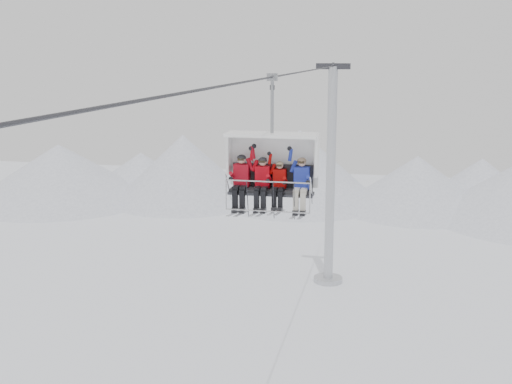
% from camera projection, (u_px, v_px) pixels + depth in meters
% --- Properties ---
extents(ridgeline, '(72.00, 21.00, 7.00)m').
position_uv_depth(ridgeline, '(333.00, 178.00, 59.19)').
color(ridgeline, white).
rests_on(ridgeline, ground).
extents(lift_tower_right, '(2.00, 1.80, 13.48)m').
position_uv_depth(lift_tower_right, '(330.00, 192.00, 39.07)').
color(lift_tower_right, '#B1B3B9').
rests_on(lift_tower_right, ground).
extents(haul_cable, '(0.06, 50.00, 0.06)m').
position_uv_depth(haul_cable, '(256.00, 80.00, 16.44)').
color(haul_cable, '#313136').
rests_on(haul_cable, lift_tower_left).
extents(chairlift_carrier, '(2.73, 1.17, 3.98)m').
position_uv_depth(chairlift_carrier, '(273.00, 163.00, 19.31)').
color(chairlift_carrier, black).
rests_on(chairlift_carrier, haul_cable).
extents(skier_far_left, '(0.46, 1.69, 1.80)m').
position_uv_depth(skier_far_left, '(241.00, 179.00, 19.30)').
color(skier_far_left, '#A50A19').
rests_on(skier_far_left, chairlift_carrier).
extents(skier_center_left, '(0.44, 1.69, 1.71)m').
position_uv_depth(skier_center_left, '(262.00, 181.00, 19.17)').
color(skier_center_left, '#BA0511').
rests_on(skier_center_left, chairlift_carrier).
extents(skier_center_right, '(0.39, 1.69, 1.55)m').
position_uv_depth(skier_center_right, '(279.00, 183.00, 19.06)').
color(skier_center_right, '#A40604').
rests_on(skier_center_right, chairlift_carrier).
extents(skier_far_right, '(0.45, 1.69, 1.75)m').
position_uv_depth(skier_far_right, '(301.00, 182.00, 18.93)').
color(skier_far_right, '#2031A9').
rests_on(skier_far_right, chairlift_carrier).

